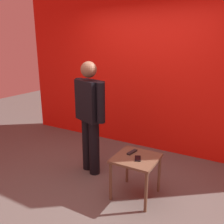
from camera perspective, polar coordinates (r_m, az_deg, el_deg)
ground_plane at (r=3.27m, az=-3.75°, el=-18.25°), size 12.00×12.00×0.00m
back_wall_red at (r=4.22m, az=8.73°, el=13.44°), size 5.16×0.12×3.34m
standing_person at (r=3.36m, az=-5.33°, el=-0.17°), size 0.63×0.36×1.62m
side_table at (r=2.96m, az=5.79°, el=-12.11°), size 0.51×0.51×0.53m
cell_phone at (r=2.88m, az=6.19°, el=-11.03°), size 0.12×0.16×0.01m
tv_remote at (r=3.02m, az=4.85°, el=-9.56°), size 0.08×0.18×0.02m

